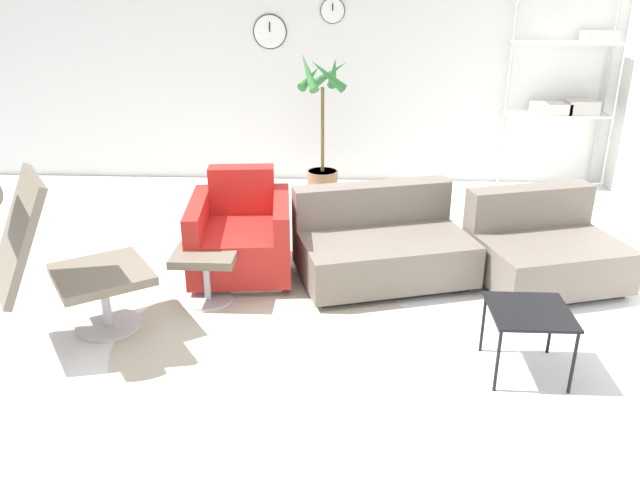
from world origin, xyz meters
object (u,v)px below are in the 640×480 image
ottoman (206,265)px  side_table (530,316)px  potted_plant (322,141)px  couch_low (381,247)px  shelf_unit (570,87)px  armchair_red (241,238)px  couch_second (543,251)px  lounge_chair (39,238)px

ottoman → side_table: (2.08, -0.80, 0.09)m
ottoman → potted_plant: potted_plant is taller
ottoman → couch_low: bearing=20.1°
ottoman → shelf_unit: bearing=41.0°
potted_plant → side_table: bearing=-67.8°
ottoman → armchair_red: size_ratio=0.48×
shelf_unit → couch_second: bearing=-109.1°
armchair_red → shelf_unit: bearing=-148.9°
ottoman → shelf_unit: 4.55m
couch_low → shelf_unit: (2.10, 2.46, 0.87)m
couch_second → side_table: 1.33m
side_table → couch_second: bearing=70.5°
ottoman → armchair_red: bearing=71.0°
lounge_chair → ottoman: bearing=90.0°
side_table → potted_plant: bearing=112.2°
armchair_red → shelf_unit: size_ratio=0.48×
armchair_red → couch_second: bearing=172.6°
couch_low → potted_plant: potted_plant is taller
ottoman → couch_low: size_ratio=0.31×
ottoman → potted_plant: (0.73, 2.51, 0.32)m
side_table → lounge_chair: bearing=176.0°
potted_plant → armchair_red: bearing=-105.4°
armchair_red → couch_low: size_ratio=0.65×
armchair_red → couch_low: bearing=172.0°
potted_plant → ottoman: bearing=-106.2°
couch_second → potted_plant: 2.75m
lounge_chair → potted_plant: size_ratio=0.79×
shelf_unit → potted_plant: bearing=-170.8°
lounge_chair → potted_plant: bearing=118.4°
armchair_red → shelf_unit: shelf_unit is taller
armchair_red → side_table: size_ratio=2.06×
couch_second → potted_plant: potted_plant is taller
lounge_chair → potted_plant: potted_plant is taller
ottoman → potted_plant: bearing=73.8°
ottoman → side_table: bearing=-21.0°
lounge_chair → armchair_red: bearing=102.2°
lounge_chair → ottoman: lounge_chair is taller
lounge_chair → couch_low: bearing=81.9°
lounge_chair → side_table: size_ratio=2.65×
couch_low → shelf_unit: 3.35m
side_table → shelf_unit: size_ratio=0.23×
ottoman → potted_plant: size_ratio=0.29×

